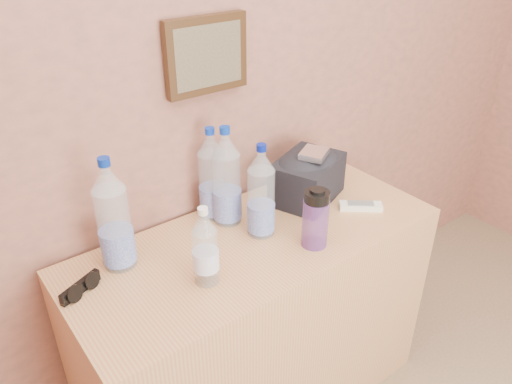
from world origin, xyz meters
TOP-DOWN VIEW (x-y plane):
  - picture_frame at (-0.03, 1.98)m, footprint 0.30×0.03m
  - dresser at (-0.03, 1.70)m, footprint 1.32×0.55m
  - pet_large_a at (-0.46, 1.85)m, footprint 0.10×0.10m
  - pet_large_b at (-0.04, 1.86)m, footprint 0.10×0.10m
  - pet_large_c at (-0.06, 1.92)m, footprint 0.09×0.09m
  - pet_large_d at (0.00, 1.72)m, footprint 0.09×0.09m
  - pet_small at (-0.29, 1.62)m, footprint 0.08×0.08m
  - nalgene_bottle at (0.10, 1.56)m, footprint 0.09×0.09m
  - sunglasses at (-0.61, 1.80)m, footprint 0.15×0.11m
  - ac_remote at (0.40, 1.62)m, footprint 0.15×0.14m
  - toiletry_bag at (0.29, 1.80)m, footprint 0.33×0.29m
  - foil_packet at (0.30, 1.78)m, footprint 0.14×0.13m

SIDE VIEW (x-z plane):
  - dresser at x=-0.03m, z-range 0.00..0.83m
  - ac_remote at x=0.40m, z-range 0.83..0.85m
  - sunglasses at x=-0.61m, z-range 0.83..0.86m
  - toiletry_bag at x=0.29m, z-range 0.83..1.02m
  - nalgene_bottle at x=0.10m, z-range 0.83..1.04m
  - pet_small at x=-0.29m, z-range 0.81..1.07m
  - pet_large_d at x=0.00m, z-range 0.81..1.15m
  - pet_large_c at x=-0.06m, z-range 0.81..1.15m
  - pet_large_b at x=-0.04m, z-range 0.81..1.17m
  - pet_large_a at x=-0.46m, z-range 0.81..1.18m
  - foil_packet at x=0.30m, z-range 1.02..1.04m
  - picture_frame at x=-0.03m, z-range 1.27..1.52m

